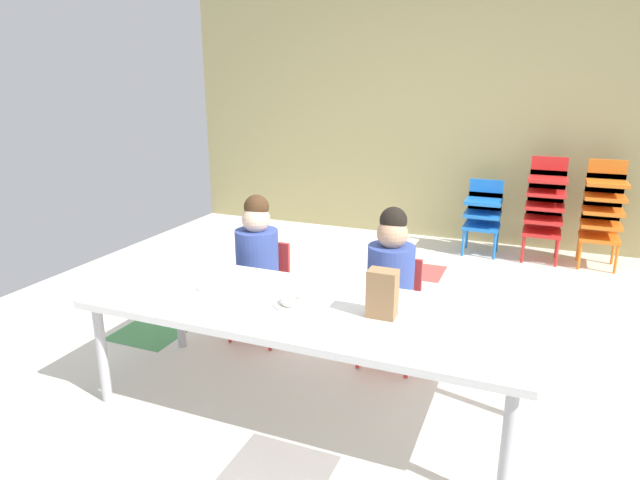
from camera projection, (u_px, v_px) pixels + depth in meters
name	position (u px, v px, depth m)	size (l,w,h in m)	color
ground_plane	(371.00, 340.00, 3.47)	(5.56, 5.03, 0.02)	silver
back_wall	(450.00, 112.00, 5.34)	(5.56, 0.10, 2.53)	tan
craft_table	(304.00, 313.00, 2.59)	(2.09, 0.76, 0.56)	white
seated_child_near_camera	(258.00, 254.00, 3.33)	(0.32, 0.31, 0.92)	red
seated_child_middle_seat	(391.00, 272.00, 3.03)	(0.32, 0.31, 0.92)	red
kid_chair_blue_stack	(483.00, 212.00, 5.07)	(0.32, 0.30, 0.68)	blue
kid_chair_red_stack	(545.00, 203.00, 4.84)	(0.32, 0.30, 0.92)	red
kid_chair_orange_stack	(603.00, 208.00, 4.68)	(0.32, 0.30, 0.92)	orange
paper_bag_brown	(382.00, 294.00, 2.43)	(0.13, 0.09, 0.22)	#9E754C
paper_plate_near_edge	(293.00, 304.00, 2.58)	(0.18, 0.18, 0.01)	white
paper_plate_center_table	(214.00, 286.00, 2.80)	(0.18, 0.18, 0.01)	white
donut_powdered_on_plate	(293.00, 300.00, 2.57)	(0.12, 0.12, 0.03)	white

